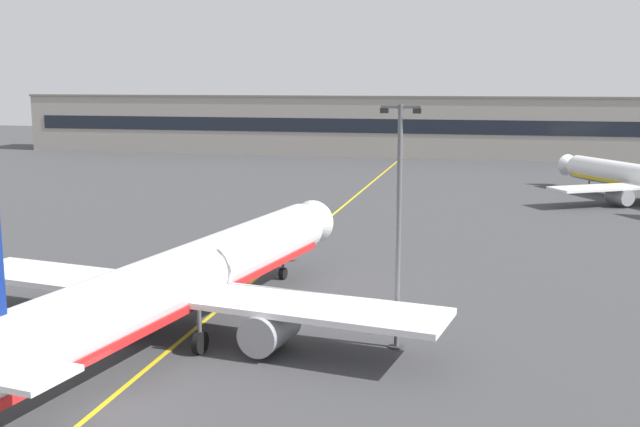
{
  "coord_description": "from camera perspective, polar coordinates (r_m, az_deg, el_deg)",
  "views": [
    {
      "loc": [
        17.54,
        -30.13,
        15.17
      ],
      "look_at": [
        6.96,
        16.22,
        6.79
      ],
      "focal_mm": 42.41,
      "sensor_mm": 36.0,
      "label": 1
    }
  ],
  "objects": [
    {
      "name": "safety_cone_by_nose_gear",
      "position": [
        59.8,
        -2.86,
        -4.46
      ],
      "size": [
        0.44,
        0.44,
        0.55
      ],
      "color": "orange",
      "rests_on": "ground"
    },
    {
      "name": "ground_plane",
      "position": [
        38.02,
        -16.37,
        -13.95
      ],
      "size": [
        400.0,
        400.0,
        0.0
      ],
      "primitive_type": "plane",
      "color": "#3D3D3F"
    },
    {
      "name": "terminal_building",
      "position": [
        156.43,
        5.12,
        6.64
      ],
      "size": [
        156.26,
        12.4,
        12.26
      ],
      "color": "#9E998E",
      "rests_on": "ground"
    },
    {
      "name": "apron_lamp_post",
      "position": [
        42.52,
        5.95,
        -0.78
      ],
      "size": [
        2.24,
        0.9,
        13.9
      ],
      "color": "#515156",
      "rests_on": "ground"
    },
    {
      "name": "taxiway_centreline",
      "position": [
        64.44,
        -3.32,
        -3.64
      ],
      "size": [
        0.66,
        180.0,
        0.01
      ],
      "primitive_type": "cube",
      "rotation": [
        0.0,
        0.0,
        -0.0
      ],
      "color": "yellow",
      "rests_on": "ground"
    },
    {
      "name": "airliner_foreground",
      "position": [
        45.59,
        -10.73,
        -5.19
      ],
      "size": [
        32.35,
        41.36,
        11.65
      ],
      "color": "white",
      "rests_on": "ground"
    }
  ]
}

